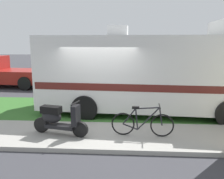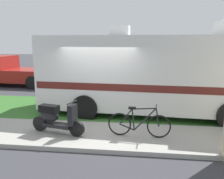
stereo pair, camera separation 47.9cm
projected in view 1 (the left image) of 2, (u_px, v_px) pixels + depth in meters
The scene contains 6 objects.
ground_plane at pixel (98, 124), 8.06m from camera, with size 80.00×80.00×0.00m, color #38383D.
sidewalk at pixel (93, 136), 6.88m from camera, with size 24.00×2.00×0.12m.
grass_strip at pixel (103, 110), 9.52m from camera, with size 24.00×3.40×0.08m.
motorhome_rv at pixel (154, 71), 8.87m from camera, with size 8.12×3.02×3.37m.
scooter at pixel (58, 119), 6.74m from camera, with size 1.63×0.64×0.97m.
bicycle at pixel (142, 123), 6.65m from camera, with size 1.71×0.52×0.87m.
Camera 1 is at (0.95, -7.63, 2.70)m, focal length 39.01 mm.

